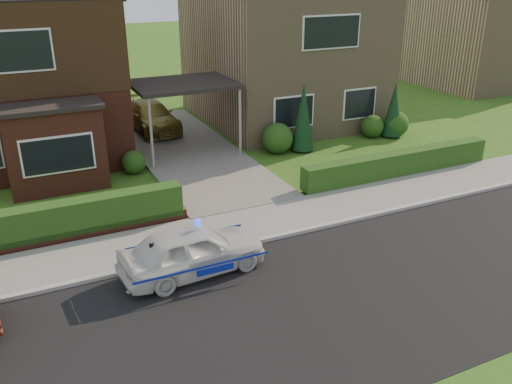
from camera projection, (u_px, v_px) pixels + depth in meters
ground at (344, 296)px, 12.19m from camera, size 120.00×120.00×0.00m
road at (344, 296)px, 12.19m from camera, size 60.00×6.00×0.02m
kerb at (281, 236)px, 14.70m from camera, size 60.00×0.16×0.12m
sidewalk at (264, 221)px, 15.57m from camera, size 60.00×2.00×0.10m
driveway at (186, 151)px, 21.30m from camera, size 3.80×12.00×0.12m
house_left at (6, 53)px, 19.94m from camera, size 7.50×9.53×7.25m
house_right at (282, 39)px, 24.66m from camera, size 7.50×8.06×7.25m
carport_link at (183, 85)px, 20.24m from camera, size 3.80×3.00×2.77m
dwarf_wall at (46, 240)px, 14.22m from camera, size 7.70×0.25×0.36m
hedge_left at (46, 244)px, 14.42m from camera, size 7.50×0.55×0.90m
hedge_right at (397, 177)px, 18.92m from camera, size 7.50×0.55×0.80m
shrub_left_mid at (88, 165)px, 18.07m from camera, size 1.32×1.32×1.32m
shrub_left_near at (134, 162)px, 19.04m from camera, size 0.84×0.84×0.84m
shrub_right_near at (277, 138)px, 21.02m from camera, size 1.20×1.20×1.20m
shrub_right_mid at (372, 126)px, 22.97m from camera, size 0.96×0.96×0.96m
shrub_right_far at (396, 124)px, 23.09m from camera, size 1.08×1.08×1.08m
conifer_a at (303, 119)px, 20.98m from camera, size 0.90×0.90×2.60m
conifer_b at (393, 112)px, 22.79m from camera, size 0.90×0.90×2.20m
neighbour_right at (476, 40)px, 32.36m from camera, size 6.50×7.00×5.20m
police_car at (192, 251)px, 12.86m from camera, size 3.24×3.62×1.36m
driveway_car at (151, 116)px, 23.58m from camera, size 1.91×4.23×1.20m
potted_plant_a at (90, 214)px, 15.24m from camera, size 0.44×0.35×0.74m
potted_plant_c at (157, 199)px, 16.30m from camera, size 0.39×0.39×0.67m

